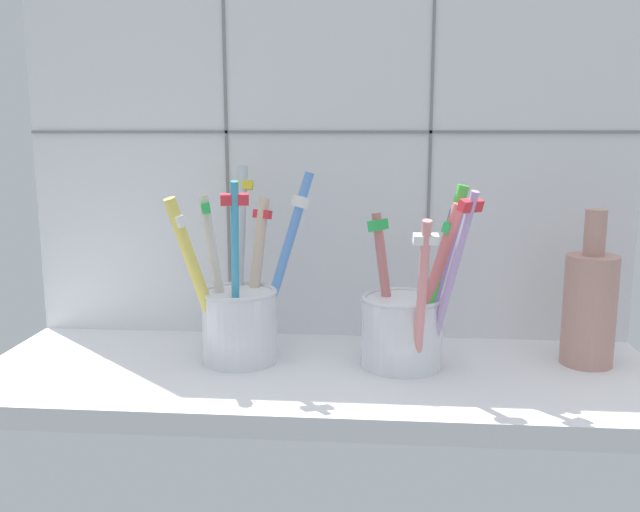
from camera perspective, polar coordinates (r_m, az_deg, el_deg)
name	(u,v)px	position (r cm, az deg, el deg)	size (l,w,h in cm)	color
counter_slab	(318,379)	(64.90, -0.13, -10.33)	(64.00, 22.00, 2.00)	silver
tile_wall_back	(328,146)	(72.66, 0.68, 9.25)	(64.00, 2.20, 45.00)	white
toothbrush_cup_left	(239,312)	(66.06, -6.80, -4.67)	(13.08, 11.44, 18.63)	white
toothbrush_cup_right	(406,321)	(64.46, 7.26, -5.48)	(10.37, 11.11, 17.52)	white
ceramic_vase	(590,305)	(69.23, 21.74, -3.89)	(4.90, 4.90, 14.92)	tan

